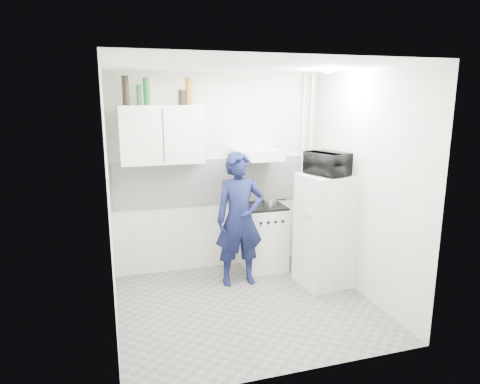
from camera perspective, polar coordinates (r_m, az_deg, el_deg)
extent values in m
plane|color=#53514A|center=(4.97, 0.94, -14.97)|extent=(2.80, 2.80, 0.00)
plane|color=white|center=(4.42, 1.07, 16.50)|extent=(2.80, 2.80, 0.00)
plane|color=silver|center=(5.70, -2.89, 2.47)|extent=(2.80, 0.00, 2.80)
plane|color=silver|center=(4.31, -17.01, -1.37)|extent=(0.00, 2.60, 2.60)
plane|color=silver|center=(5.12, 16.08, 0.84)|extent=(0.00, 2.60, 2.60)
imported|color=#101437|center=(5.25, -0.06, -3.66)|extent=(0.62, 0.42, 1.66)
cube|color=silver|center=(5.85, 3.25, -6.12)|extent=(0.53, 0.53, 0.85)
cube|color=white|center=(5.37, 11.22, -5.05)|extent=(0.63, 0.63, 1.39)
cube|color=black|center=(5.72, 3.30, -1.92)|extent=(0.51, 0.51, 0.03)
cylinder|color=silver|center=(5.69, 4.03, -1.38)|extent=(0.16, 0.16, 0.09)
imported|color=black|center=(5.19, 11.61, 3.74)|extent=(0.58, 0.48, 0.27)
cylinder|color=black|center=(5.27, -15.02, 12.93)|extent=(0.08, 0.08, 0.34)
cylinder|color=#144C1E|center=(5.28, -13.30, 12.48)|extent=(0.06, 0.06, 0.24)
cylinder|color=#144C1E|center=(5.29, -12.36, 12.95)|extent=(0.08, 0.08, 0.32)
cylinder|color=black|center=(5.34, -7.71, 12.38)|extent=(0.09, 0.09, 0.18)
cylinder|color=brown|center=(5.35, -6.86, 13.15)|extent=(0.08, 0.08, 0.32)
cube|color=white|center=(5.32, -10.41, 7.54)|extent=(1.00, 0.35, 0.70)
cube|color=silver|center=(5.55, 2.25, 5.02)|extent=(0.60, 0.50, 0.14)
cube|color=white|center=(5.70, -2.84, 1.45)|extent=(2.74, 0.03, 0.60)
cylinder|color=silver|center=(6.07, 9.30, 2.94)|extent=(0.05, 0.05, 2.60)
cylinder|color=silver|center=(6.02, 8.28, 2.89)|extent=(0.04, 0.04, 2.60)
cylinder|color=white|center=(5.00, 11.70, 15.45)|extent=(0.10, 0.10, 0.02)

